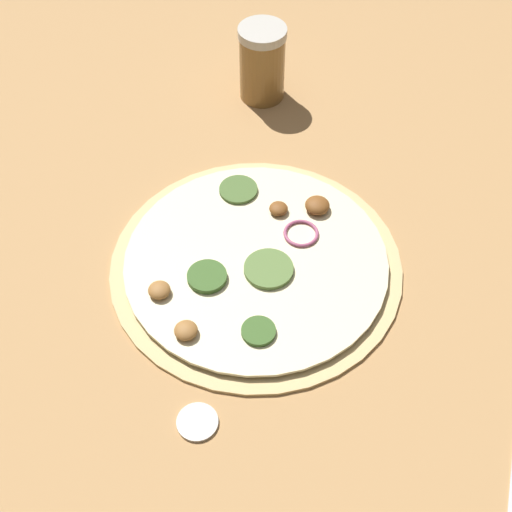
# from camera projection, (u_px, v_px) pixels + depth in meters

# --- Properties ---
(ground_plane) EXTENTS (3.00, 3.00, 0.00)m
(ground_plane) POSITION_uv_depth(u_px,v_px,m) (256.00, 266.00, 0.80)
(ground_plane) COLOR tan
(pizza) EXTENTS (0.33, 0.33, 0.03)m
(pizza) POSITION_uv_depth(u_px,v_px,m) (256.00, 262.00, 0.80)
(pizza) COLOR #D6B77A
(pizza) RESTS_ON ground_plane
(spice_jar) EXTENTS (0.06, 0.06, 0.11)m
(spice_jar) POSITION_uv_depth(u_px,v_px,m) (262.00, 63.00, 0.96)
(spice_jar) COLOR olive
(spice_jar) RESTS_ON ground_plane
(loose_cap) EXTENTS (0.04, 0.04, 0.01)m
(loose_cap) POSITION_uv_depth(u_px,v_px,m) (197.00, 421.00, 0.68)
(loose_cap) COLOR beige
(loose_cap) RESTS_ON ground_plane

